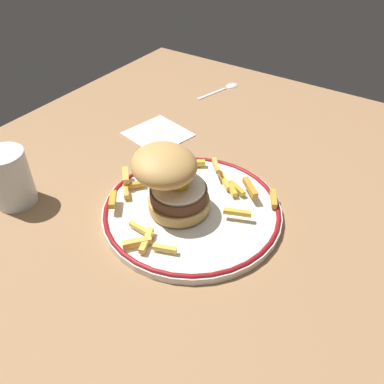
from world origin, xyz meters
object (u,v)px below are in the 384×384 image
object	(u,v)px
water_glass	(11,181)
spoon	(228,86)
dinner_plate	(192,210)
napkin	(158,134)
burger	(171,180)

from	to	relation	value
water_glass	spoon	size ratio (longest dim) A/B	0.73
dinner_plate	spoon	world-z (taller)	dinner_plate
spoon	napkin	xyz separation A→B (cm)	(-27.79, 0.86, -0.16)
burger	napkin	xyz separation A→B (cm)	(18.25, 16.95, -6.85)
dinner_plate	napkin	size ratio (longest dim) A/B	2.48
water_glass	napkin	xyz separation A→B (cm)	(30.06, -6.67, -4.09)
dinner_plate	burger	size ratio (longest dim) A/B	2.37
spoon	dinner_plate	bearing A→B (deg)	-157.07
water_glass	spoon	world-z (taller)	water_glass
burger	spoon	bearing A→B (deg)	19.26
water_glass	dinner_plate	bearing A→B (deg)	-62.56
spoon	napkin	bearing A→B (deg)	178.22
dinner_plate	water_glass	bearing A→B (deg)	117.44
dinner_plate	napkin	xyz separation A→B (cm)	(16.43, 19.57, -0.64)
dinner_plate	spoon	distance (cm)	48.02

